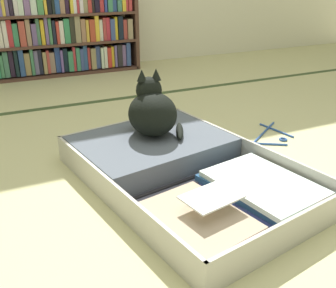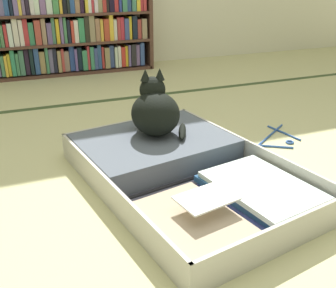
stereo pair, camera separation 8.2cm
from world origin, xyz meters
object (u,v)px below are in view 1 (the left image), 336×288
(bookshelf, at_px, (42,31))
(clothes_hanger, at_px, (268,136))
(open_suitcase, at_px, (175,165))
(black_cat, at_px, (152,111))

(bookshelf, distance_m, clothes_hanger, 2.01)
(bookshelf, bearing_deg, open_suitcase, -84.80)
(bookshelf, xyz_separation_m, black_cat, (0.17, -1.77, -0.13))
(bookshelf, height_order, clothes_hanger, bookshelf)
(bookshelf, bearing_deg, black_cat, -84.53)
(bookshelf, height_order, black_cat, bookshelf)
(black_cat, bearing_deg, open_suitcase, -87.13)
(open_suitcase, relative_size, black_cat, 3.91)
(open_suitcase, relative_size, clothes_hanger, 3.16)
(clothes_hanger, bearing_deg, bookshelf, 113.36)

